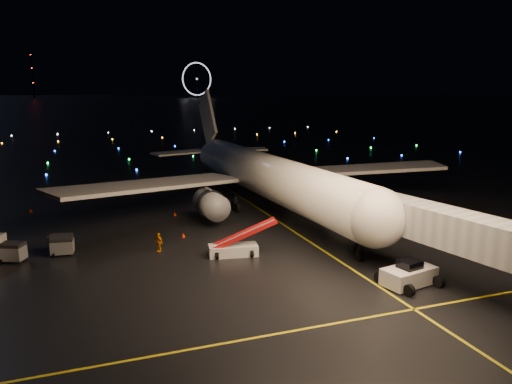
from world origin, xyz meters
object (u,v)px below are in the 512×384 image
airliner (258,150)px  baggage_cart_0 (62,246)px  baggage_cart_2 (61,243)px  crew_c (159,242)px  belt_loader (233,239)px  pushback_tug (409,273)px  baggage_cart_1 (12,252)px

airliner → baggage_cart_0: bearing=-156.7°
airliner → baggage_cart_2: 29.03m
crew_c → baggage_cart_2: (-9.36, 3.21, -0.08)m
airliner → belt_loader: airliner is taller
pushback_tug → baggage_cart_2: pushback_tug is taller
baggage_cart_0 → baggage_cart_1: baggage_cart_1 is taller
airliner → belt_loader: size_ratio=7.94×
baggage_cart_1 → belt_loader: bearing=9.6°
baggage_cart_0 → pushback_tug: bearing=-26.3°
crew_c → pushback_tug: bearing=22.0°
pushback_tug → baggage_cart_0: pushback_tug is taller
airliner → pushback_tug: bearing=-89.3°
baggage_cart_0 → baggage_cart_1: (-4.44, -0.46, 0.02)m
baggage_cart_0 → crew_c: bearing=-6.3°
baggage_cart_1 → baggage_cart_2: (4.27, 1.47, -0.03)m
airliner → baggage_cart_1: 33.41m
crew_c → belt_loader: bearing=33.7°
belt_loader → baggage_cart_0: 17.02m
belt_loader → baggage_cart_2: size_ratio=3.36×
crew_c → baggage_cart_1: 13.75m
baggage_cart_1 → crew_c: bearing=17.5°
airliner → pushback_tug: (2.07, -30.94, -6.86)m
crew_c → baggage_cart_0: (-9.19, 2.21, -0.07)m
airliner → crew_c: 23.12m
crew_c → baggage_cart_1: bearing=-124.1°
belt_loader → baggage_cart_1: bearing=174.5°
airliner → baggage_cart_1: size_ratio=25.72×
pushback_tug → baggage_cart_2: (-27.70, 19.28, -0.20)m
airliner → baggage_cart_0: (-25.47, -12.66, -7.05)m
baggage_cart_2 → crew_c: bearing=-6.1°
airliner → baggage_cart_0: airliner is taller
pushback_tug → belt_loader: bearing=122.0°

